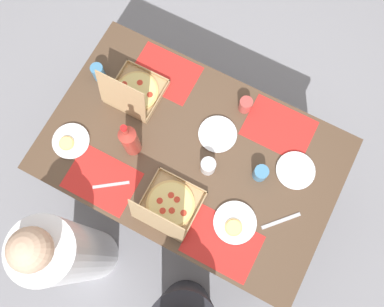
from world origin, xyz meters
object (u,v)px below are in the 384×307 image
(cup_clear_right, at_px, (208,166))
(cup_red, at_px, (260,173))
(plate_far_left, at_px, (235,223))
(diner_right_seat, at_px, (71,253))
(plate_middle, at_px, (71,141))
(cup_clear_left, at_px, (245,105))
(cup_spare, at_px, (98,72))
(plate_near_right, at_px, (295,171))
(pizza_box_corner_right, at_px, (168,208))
(pizza_box_corner_left, at_px, (134,93))
(soda_bottle, at_px, (130,140))
(plate_far_right, at_px, (218,134))

(cup_clear_right, height_order, cup_red, cup_clear_right)
(plate_far_left, xyz_separation_m, diner_right_seat, (0.71, 0.53, -0.22))
(plate_middle, relative_size, cup_clear_left, 2.23)
(cup_spare, bearing_deg, cup_clear_left, -165.47)
(plate_middle, distance_m, cup_spare, 0.40)
(plate_near_right, bearing_deg, diner_right_seat, 46.58)
(plate_far_left, height_order, cup_spare, cup_spare)
(cup_red, bearing_deg, cup_clear_right, 20.07)
(cup_red, bearing_deg, plate_near_right, -145.95)
(pizza_box_corner_right, bearing_deg, cup_red, -131.61)
(diner_right_seat, bearing_deg, cup_clear_right, -122.51)
(pizza_box_corner_left, bearing_deg, soda_bottle, 118.14)
(cup_red, bearing_deg, pizza_box_corner_right, 48.39)
(plate_near_right, xyz_separation_m, cup_red, (0.16, 0.11, 0.04))
(cup_clear_right, bearing_deg, soda_bottle, 11.41)
(cup_clear_right, bearing_deg, plate_near_right, -154.17)
(plate_near_right, bearing_deg, cup_clear_right, 25.83)
(pizza_box_corner_left, bearing_deg, plate_far_left, 155.00)
(cup_clear_left, bearing_deg, cup_clear_right, 86.51)
(pizza_box_corner_left, distance_m, diner_right_seat, 0.93)
(plate_middle, bearing_deg, pizza_box_corner_left, -113.91)
(pizza_box_corner_left, height_order, cup_red, pizza_box_corner_left)
(cup_red, bearing_deg, pizza_box_corner_left, -6.06)
(cup_spare, height_order, cup_clear_left, cup_spare)
(plate_middle, xyz_separation_m, cup_clear_left, (-0.73, -0.60, 0.03))
(soda_bottle, xyz_separation_m, cup_spare, (0.36, -0.27, -0.08))
(soda_bottle, bearing_deg, plate_middle, 22.46)
(pizza_box_corner_right, bearing_deg, cup_clear_right, -105.94)
(pizza_box_corner_right, relative_size, plate_far_right, 1.53)
(plate_far_left, bearing_deg, plate_middle, 1.05)
(plate_near_right, relative_size, cup_red, 2.34)
(cup_clear_left, relative_size, diner_right_seat, 0.07)
(cup_spare, bearing_deg, plate_near_right, -179.51)
(plate_far_left, height_order, diner_right_seat, diner_right_seat)
(plate_near_right, distance_m, soda_bottle, 0.87)
(pizza_box_corner_right, height_order, plate_near_right, pizza_box_corner_right)
(plate_far_right, distance_m, cup_clear_left, 0.22)
(plate_middle, distance_m, cup_clear_left, 0.95)
(plate_far_left, bearing_deg, diner_right_seat, 36.76)
(cup_clear_left, xyz_separation_m, diner_right_seat, (0.48, 1.11, -0.25))
(soda_bottle, distance_m, cup_red, 0.68)
(plate_far_left, bearing_deg, plate_near_right, -112.47)
(pizza_box_corner_left, distance_m, plate_far_left, 0.87)
(pizza_box_corner_left, relative_size, plate_middle, 1.53)
(diner_right_seat, bearing_deg, plate_far_right, -114.90)
(plate_middle, relative_size, soda_bottle, 0.61)
(diner_right_seat, bearing_deg, soda_bottle, -95.14)
(plate_near_right, relative_size, cup_clear_left, 2.29)
(plate_far_left, distance_m, diner_right_seat, 0.91)
(plate_far_right, relative_size, cup_red, 2.36)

